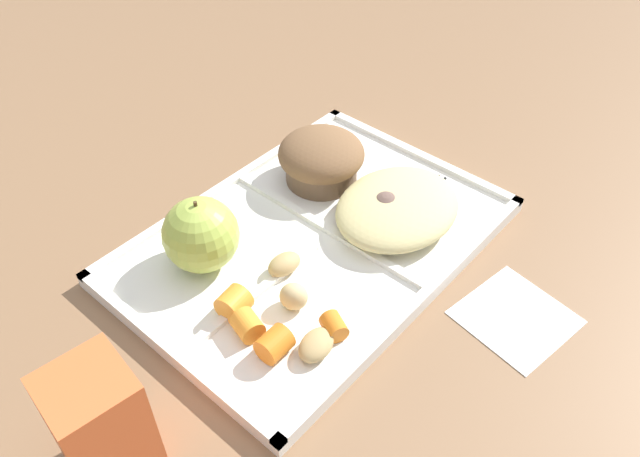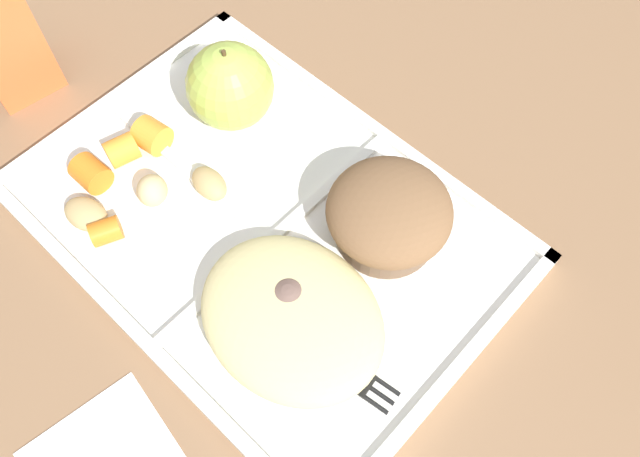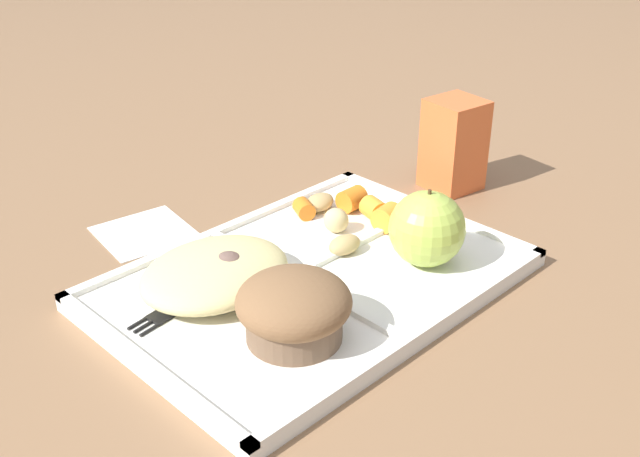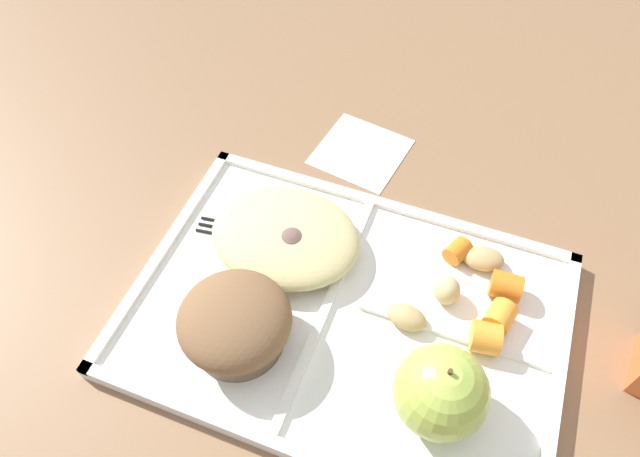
# 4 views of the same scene
# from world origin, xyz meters

# --- Properties ---
(ground) EXTENTS (6.00, 6.00, 0.00)m
(ground) POSITION_xyz_m (0.00, 0.00, 0.00)
(ground) COLOR #846042
(lunch_tray) EXTENTS (0.39, 0.27, 0.02)m
(lunch_tray) POSITION_xyz_m (-0.00, -0.00, 0.01)
(lunch_tray) COLOR white
(lunch_tray) RESTS_ON ground
(green_apple) EXTENTS (0.07, 0.07, 0.08)m
(green_apple) POSITION_xyz_m (-0.10, 0.06, 0.05)
(green_apple) COLOR #A8C14C
(green_apple) RESTS_ON lunch_tray
(bran_muffin) EXTENTS (0.10, 0.10, 0.06)m
(bran_muffin) POSITION_xyz_m (0.08, 0.06, 0.04)
(bran_muffin) COLOR brown
(bran_muffin) RESTS_ON lunch_tray
(carrot_slice_back) EXTENTS (0.03, 0.03, 0.03)m
(carrot_slice_back) POSITION_xyz_m (-0.13, -0.07, 0.02)
(carrot_slice_back) COLOR orange
(carrot_slice_back) RESTS_ON lunch_tray
(carrot_slice_large) EXTENTS (0.03, 0.03, 0.02)m
(carrot_slice_large) POSITION_xyz_m (-0.08, -0.09, 0.02)
(carrot_slice_large) COLOR orange
(carrot_slice_large) RESTS_ON lunch_tray
(carrot_slice_center) EXTENTS (0.03, 0.03, 0.03)m
(carrot_slice_center) POSITION_xyz_m (-0.12, -0.01, 0.03)
(carrot_slice_center) COLOR orange
(carrot_slice_center) RESTS_ON lunch_tray
(carrot_slice_near_corner) EXTENTS (0.03, 0.03, 0.02)m
(carrot_slice_near_corner) POSITION_xyz_m (-0.13, -0.04, 0.02)
(carrot_slice_near_corner) COLOR orange
(carrot_slice_near_corner) RESTS_ON lunch_tray
(potato_chunk_golden) EXTENTS (0.03, 0.04, 0.03)m
(potato_chunk_golden) POSITION_xyz_m (-0.08, -0.05, 0.03)
(potato_chunk_golden) COLOR tan
(potato_chunk_golden) RESTS_ON lunch_tray
(potato_chunk_wedge) EXTENTS (0.04, 0.03, 0.02)m
(potato_chunk_wedge) POSITION_xyz_m (-0.10, -0.10, 0.02)
(potato_chunk_wedge) COLOR tan
(potato_chunk_wedge) RESTS_ON lunch_tray
(potato_chunk_large) EXTENTS (0.04, 0.03, 0.02)m
(potato_chunk_large) POSITION_xyz_m (-0.05, -0.01, 0.02)
(potato_chunk_large) COLOR tan
(potato_chunk_large) RESTS_ON lunch_tray
(egg_noodle_pile) EXTENTS (0.14, 0.12, 0.03)m
(egg_noodle_pile) POSITION_xyz_m (0.08, -0.05, 0.03)
(egg_noodle_pile) COLOR #D6C684
(egg_noodle_pile) RESTS_ON lunch_tray
(meatball_front) EXTENTS (0.04, 0.04, 0.04)m
(meatball_front) POSITION_xyz_m (0.07, -0.04, 0.03)
(meatball_front) COLOR brown
(meatball_front) RESTS_ON lunch_tray
(meatball_center) EXTENTS (0.03, 0.03, 0.03)m
(meatball_center) POSITION_xyz_m (0.08, -0.05, 0.03)
(meatball_center) COLOR #755B4C
(meatball_center) RESTS_ON lunch_tray
(plastic_fork) EXTENTS (0.14, 0.03, 0.00)m
(plastic_fork) POSITION_xyz_m (0.11, -0.05, 0.01)
(plastic_fork) COLOR black
(plastic_fork) RESTS_ON lunch_tray
(milk_carton) EXTENTS (0.07, 0.07, 0.11)m
(milk_carton) POSITION_xyz_m (-0.28, -0.04, 0.05)
(milk_carton) COLOR orange
(milk_carton) RESTS_ON ground
(paper_napkin) EXTENTS (0.11, 0.11, 0.00)m
(paper_napkin) POSITION_xyz_m (0.05, -0.20, 0.00)
(paper_napkin) COLOR white
(paper_napkin) RESTS_ON ground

